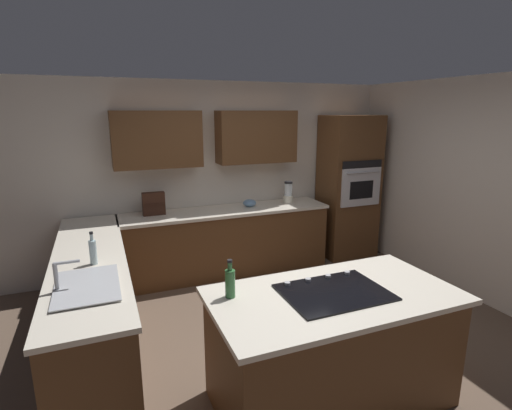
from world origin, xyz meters
name	(u,v)px	position (x,y,z in m)	size (l,w,h in m)	color
ground_plane	(289,332)	(0.00, 0.00, 0.00)	(14.00, 14.00, 0.00)	brown
wall_back	(221,167)	(0.07, -2.04, 1.44)	(6.00, 0.44, 2.60)	silver
wall_left	(457,185)	(-2.45, -0.30, 1.30)	(0.10, 4.00, 2.60)	silver
lower_cabinets_back	(227,242)	(0.10, -1.72, 0.43)	(2.80, 0.60, 0.86)	brown
countertop_back	(227,211)	(0.10, -1.72, 0.88)	(2.84, 0.64, 0.04)	silver
lower_cabinets_side	(93,302)	(1.82, -0.55, 0.43)	(0.60, 2.90, 0.86)	brown
countertop_side	(89,257)	(1.82, -0.55, 0.88)	(0.64, 2.94, 0.04)	silver
island_base	(331,350)	(0.14, 0.96, 0.43)	(1.76, 0.89, 0.86)	brown
island_top	(334,296)	(0.14, 0.96, 0.88)	(1.84, 0.97, 0.04)	silver
wall_oven	(348,187)	(-1.85, -1.72, 1.07)	(0.80, 0.66, 2.14)	brown
sink_unit	(86,285)	(1.83, 0.18, 0.92)	(0.46, 0.70, 0.23)	#515456
cooktop	(334,292)	(0.14, 0.96, 0.91)	(0.76, 0.56, 0.03)	black
blender	(288,194)	(-0.85, -1.76, 1.04)	(0.15, 0.15, 0.32)	beige
mixing_bowl	(250,203)	(-0.25, -1.76, 0.95)	(0.19, 0.19, 0.10)	#668CB2
spice_rack	(154,204)	(1.05, -1.80, 1.05)	(0.28, 0.11, 0.30)	#381E14
dish_soap_bottle	(93,251)	(1.77, -0.30, 1.02)	(0.06, 0.06, 0.29)	silver
oil_bottle	(230,282)	(0.86, 0.74, 1.01)	(0.07, 0.07, 0.28)	#336B38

